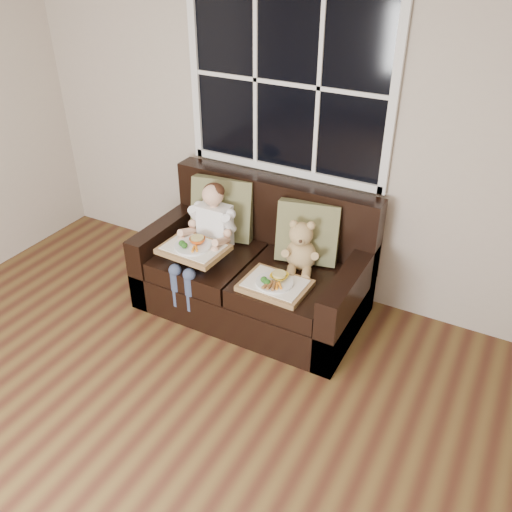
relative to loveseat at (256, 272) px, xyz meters
The scene contains 9 objects.
ground 2.04m from the loveseat, 91.76° to the right, with size 5.00×5.00×0.00m, color brown.
window_back 1.42m from the loveseat, 90.00° to the left, with size 1.62×0.04×1.37m.
loveseat is the anchor object (origin of this frame).
pillow_left 0.57m from the loveseat, 158.30° to the left, with size 0.53×0.33×0.51m.
pillow_right 0.53m from the loveseat, 23.46° to the left, with size 0.49×0.31×0.47m.
child 0.49m from the loveseat, 161.59° to the right, with size 0.36×0.59×0.82m.
teddy_bear 0.47m from the loveseat, ahead, with size 0.28×0.34×0.41m.
tray_left 0.54m from the loveseat, 140.76° to the right, with size 0.49×0.38×0.11m.
tray_right 0.47m from the loveseat, 43.84° to the right, with size 0.47×0.36×0.11m.
Camera 1 is at (1.74, -1.07, 2.64)m, focal length 38.00 mm.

